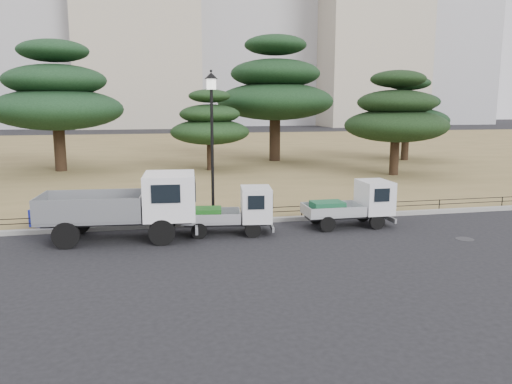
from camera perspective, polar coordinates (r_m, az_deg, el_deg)
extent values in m
plane|color=black|center=(16.65, 1.45, -5.59)|extent=(220.00, 220.00, 0.00)
cube|color=olive|center=(46.54, -7.45, 4.56)|extent=(120.00, 56.00, 0.15)
cube|color=gray|center=(19.09, -0.38, -3.30)|extent=(120.00, 0.25, 0.16)
cylinder|color=black|center=(16.29, -10.71, -4.56)|extent=(0.87, 0.24, 0.86)
cylinder|color=black|center=(18.11, -10.42, -3.07)|extent=(0.87, 0.24, 0.86)
cylinder|color=black|center=(16.72, -20.92, -4.69)|extent=(0.87, 0.24, 0.86)
cylinder|color=black|center=(18.50, -19.62, -3.22)|extent=(0.87, 0.24, 0.86)
cube|color=#2D2D30|center=(17.28, -15.35, -3.14)|extent=(4.85, 1.39, 0.15)
cube|color=gray|center=(17.32, -18.23, -1.59)|extent=(3.46, 2.12, 0.84)
cube|color=white|center=(16.97, -9.83, -0.37)|extent=(1.81, 2.16, 1.47)
cylinder|color=black|center=(16.96, -0.34, -4.35)|extent=(0.56, 0.21, 0.54)
cylinder|color=black|center=(18.10, -0.63, -3.42)|extent=(0.56, 0.21, 0.54)
cylinder|color=black|center=(16.92, -6.51, -4.45)|extent=(0.56, 0.21, 0.54)
cylinder|color=black|center=(18.07, -6.40, -3.51)|extent=(0.56, 0.21, 0.54)
cube|color=#2D2D30|center=(17.46, -3.38, -3.51)|extent=(2.99, 1.05, 0.13)
cube|color=#A7A9AF|center=(17.40, -5.15, -2.76)|extent=(2.16, 1.49, 0.36)
cube|color=silver|center=(17.37, 0.01, -1.38)|extent=(1.18, 1.46, 1.17)
cube|color=#1C601B|center=(17.38, -5.82, -2.47)|extent=(1.20, 0.94, 0.40)
cylinder|color=black|center=(18.59, 13.66, -3.31)|extent=(0.57, 0.15, 0.57)
cylinder|color=black|center=(19.68, 12.11, -2.51)|extent=(0.57, 0.15, 0.57)
cylinder|color=black|center=(17.87, 8.18, -3.67)|extent=(0.57, 0.15, 0.57)
cylinder|color=black|center=(19.00, 6.89, -2.81)|extent=(0.57, 0.15, 0.57)
cube|color=#2D2D30|center=(18.75, 10.33, -2.66)|extent=(3.05, 0.70, 0.13)
cube|color=#B0B4B8|center=(18.49, 8.77, -1.98)|extent=(2.10, 1.29, 0.38)
cube|color=silver|center=(19.04, 13.39, -0.53)|extent=(1.06, 1.40, 1.20)
cube|color=#185735|center=(18.40, 8.16, -1.73)|extent=(1.16, 0.84, 0.42)
cylinder|color=black|center=(19.11, -4.90, -2.87)|extent=(0.41, 0.41, 0.15)
cylinder|color=black|center=(18.71, -5.02, 4.38)|extent=(0.11, 0.11, 4.70)
cylinder|color=white|center=(18.63, -5.14, 12.17)|extent=(0.38, 0.38, 0.38)
cone|color=black|center=(18.65, -5.15, 13.11)|extent=(0.49, 0.49, 0.23)
cylinder|color=black|center=(19.17, -0.47, -2.41)|extent=(38.00, 0.03, 0.03)
cylinder|color=black|center=(19.13, -0.47, -1.89)|extent=(38.00, 0.03, 0.03)
cylinder|color=black|center=(19.17, -0.47, -2.41)|extent=(0.04, 0.04, 0.40)
cube|color=#141FA0|center=(19.57, -22.17, -2.58)|extent=(1.58, 1.36, 0.62)
cube|color=#141FA0|center=(19.31, -21.55, -1.35)|extent=(0.76, 0.71, 0.27)
cylinder|color=#2D2D30|center=(18.24, 22.75, -4.98)|extent=(0.60, 0.60, 0.01)
cylinder|color=black|center=(34.88, -21.52, 4.90)|extent=(0.73, 0.73, 3.24)
ellipsoid|color=#17341B|center=(34.78, -21.77, 8.75)|extent=(8.31, 8.31, 2.66)
ellipsoid|color=#17341B|center=(34.81, -21.97, 11.75)|extent=(6.35, 6.35, 2.03)
ellipsoid|color=#17341B|center=(34.93, -22.17, 14.73)|extent=(4.38, 4.38, 1.40)
cylinder|color=black|center=(33.10, -5.24, 4.29)|extent=(0.46, 0.46, 2.05)
ellipsoid|color=#183116|center=(32.98, -5.28, 6.86)|extent=(5.17, 5.17, 1.65)
ellipsoid|color=#183116|center=(32.94, -5.31, 8.86)|extent=(3.95, 3.95, 1.26)
ellipsoid|color=#183116|center=(32.93, -5.35, 10.87)|extent=(2.73, 2.73, 0.87)
cylinder|color=black|center=(38.39, 2.16, 6.33)|extent=(0.82, 0.82, 3.67)
ellipsoid|color=black|center=(38.31, 2.19, 10.30)|extent=(8.82, 8.82, 2.82)
ellipsoid|color=black|center=(38.37, 2.21, 13.38)|extent=(6.74, 6.74, 2.16)
ellipsoid|color=black|center=(38.54, 2.23, 16.44)|extent=(4.65, 4.65, 1.49)
cylinder|color=black|center=(31.86, 15.53, 4.11)|extent=(0.55, 0.55, 2.46)
ellipsoid|color=black|center=(31.73, 15.69, 7.32)|extent=(6.25, 6.25, 2.00)
ellipsoid|color=black|center=(31.70, 15.81, 9.82)|extent=(4.78, 4.78, 1.53)
ellipsoid|color=black|center=(31.74, 15.93, 12.32)|extent=(3.30, 3.30, 1.06)
cylinder|color=black|center=(40.52, 16.67, 5.28)|extent=(0.56, 0.56, 2.50)
ellipsoid|color=black|center=(40.42, 16.80, 7.84)|extent=(6.38, 6.38, 2.04)
ellipsoid|color=black|center=(40.40, 16.91, 9.83)|extent=(4.87, 4.87, 1.56)
ellipsoid|color=black|center=(40.43, 17.01, 11.82)|extent=(3.36, 3.36, 1.08)
cube|color=#AAA08C|center=(108.71, 12.61, 20.20)|extent=(20.00, 18.00, 48.00)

